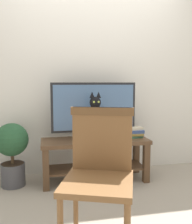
{
  "coord_description": "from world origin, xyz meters",
  "views": [
    {
      "loc": [
        -0.58,
        -2.36,
        1.18
      ],
      "look_at": [
        -0.01,
        0.43,
        0.84
      ],
      "focal_mm": 40.28,
      "sensor_mm": 36.0,
      "label": 1
    }
  ],
  "objects": [
    {
      "name": "potted_plant",
      "position": [
        -0.96,
        0.53,
        0.42
      ],
      "size": [
        0.37,
        0.37,
        0.72
      ],
      "color": "#47474C",
      "rests_on": "ground"
    },
    {
      "name": "media_box",
      "position": [
        -0.04,
        0.4,
        0.54
      ],
      "size": [
        0.41,
        0.3,
        0.07
      ],
      "color": "#ADADB2",
      "rests_on": "tv_stand"
    },
    {
      "name": "tv",
      "position": [
        -0.01,
        0.56,
        0.86
      ],
      "size": [
        1.02,
        0.2,
        0.67
      ],
      "color": "black",
      "rests_on": "tv_stand"
    },
    {
      "name": "cat",
      "position": [
        -0.04,
        0.38,
        0.77
      ],
      "size": [
        0.2,
        0.29,
        0.5
      ],
      "color": "black",
      "rests_on": "media_box"
    },
    {
      "name": "book_stack",
      "position": [
        0.48,
        0.51,
        0.56
      ],
      "size": [
        0.22,
        0.2,
        0.12
      ],
      "color": "#38664C",
      "rests_on": "tv_stand"
    },
    {
      "name": "wooden_chair",
      "position": [
        -0.21,
        -0.66,
        0.58
      ],
      "size": [
        0.61,
        0.61,
        0.99
      ],
      "color": "brown",
      "rests_on": "ground"
    },
    {
      "name": "tv_stand",
      "position": [
        -0.01,
        0.48,
        0.36
      ],
      "size": [
        1.26,
        0.43,
        0.5
      ],
      "color": "#513823",
      "rests_on": "ground"
    },
    {
      "name": "back_wall",
      "position": [
        0.0,
        0.91,
        1.4
      ],
      "size": [
        7.0,
        0.12,
        2.8
      ],
      "primitive_type": "cube",
      "color": "silver",
      "rests_on": "ground"
    },
    {
      "name": "ground_plane",
      "position": [
        0.0,
        0.0,
        0.0
      ],
      "size": [
        12.0,
        12.0,
        0.0
      ],
      "primitive_type": "plane",
      "color": "gray"
    }
  ]
}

